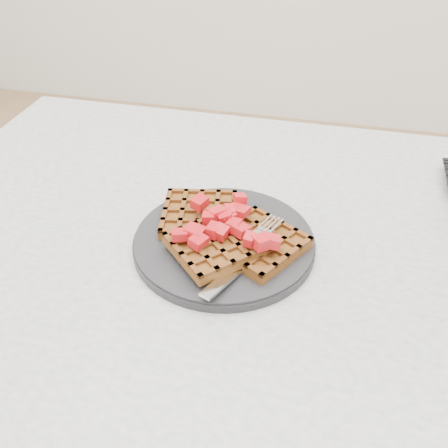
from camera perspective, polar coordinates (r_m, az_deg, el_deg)
table at (r=0.79m, az=5.93°, el=-8.77°), size 1.20×0.80×0.75m
plate at (r=0.71m, az=-0.00°, el=-2.06°), size 0.26×0.26×0.02m
waffles at (r=0.69m, az=-0.06°, el=-1.03°), size 0.23×0.21×0.03m
strawberry_pile at (r=0.68m, az=-0.00°, el=0.94°), size 0.15×0.15×0.02m
fork at (r=0.66m, az=2.83°, el=-3.70°), size 0.09×0.18×0.02m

